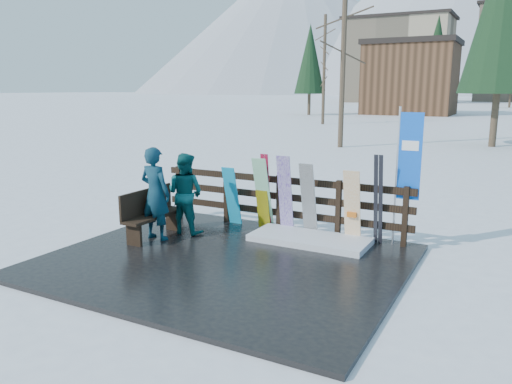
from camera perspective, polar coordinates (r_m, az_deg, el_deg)
The scene contains 17 objects.
ground at distance 8.83m, azimuth -3.59°, elevation -8.13°, with size 700.00×700.00×0.00m, color white.
deck at distance 8.81m, azimuth -3.59°, elevation -7.88°, with size 6.00×5.00×0.08m, color black.
fence at distance 10.48m, azimuth 2.68°, elevation -0.71°, with size 5.60×0.10×1.15m.
snow_patch at distance 9.74m, azimuth 6.14°, elevation -5.39°, with size 2.27×1.00×0.12m, color white.
bench at distance 10.12m, azimuth -11.90°, elevation -2.25°, with size 0.41×1.50×0.97m.
snowboard_0 at distance 10.77m, azimuth -2.78°, elevation -0.45°, with size 0.30×0.03×1.33m, color #129ED0.
snowboard_1 at distance 10.39m, azimuth 0.81°, elevation -0.20°, with size 0.32×0.03×1.59m, color white.
snowboard_2 at distance 10.41m, azimuth 0.70°, elevation -0.41°, with size 0.27×0.03×1.48m, color #E3D301.
snowboard_3 at distance 10.16m, azimuth 3.35°, elevation -0.27°, with size 0.29×0.03×1.63m, color silver.
snowboard_4 at distance 9.97m, azimuth 6.02°, elevation -0.89°, with size 0.29×0.03×1.53m, color black.
snowboard_5 at distance 9.69m, azimuth 10.92°, elevation -1.64°, with size 0.32×0.03×1.44m, color white.
ski_pair_a at distance 10.43m, azimuth 1.15°, elevation 0.04°, with size 0.16×0.22×1.61m.
ski_pair_b at distance 9.60m, azimuth 13.79°, elevation -0.91°, with size 0.17×0.28×1.74m.
rental_flag at distance 9.57m, azimuth 16.83°, elevation 3.36°, with size 0.45×0.04×2.60m.
person_front at distance 9.89m, azimuth -11.44°, elevation -0.18°, with size 0.67×0.44×1.83m, color #114A53.
person_back at distance 10.26m, azimuth -8.09°, elevation -0.14°, with size 0.80×0.63×1.65m, color #0D5556.
mountains at distance 339.10m, azimuth 26.80°, elevation 18.51°, with size 520.00×260.00×120.00m.
Camera 1 is at (4.39, -7.05, 2.99)m, focal length 35.00 mm.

